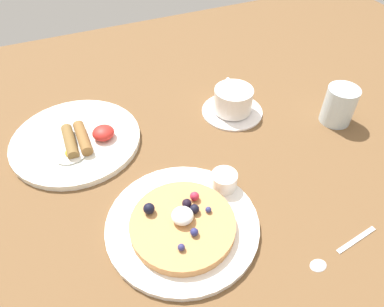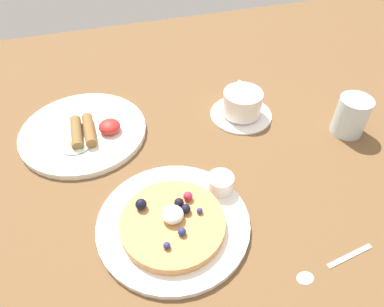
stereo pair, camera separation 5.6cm
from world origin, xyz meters
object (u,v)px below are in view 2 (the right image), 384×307
Objects in this scene: coffee_cup at (242,102)px; pancake_plate at (173,223)px; coffee_saucer at (241,114)px; syrup_ramekin at (221,183)px; water_glass at (352,117)px; teaspoon at (322,269)px; breakfast_plate at (84,132)px.

pancake_plate is at bearing -132.33° from coffee_cup.
coffee_cup is at bearing 47.67° from pancake_plate.
pancake_plate is 2.26× the size of coffee_cup.
syrup_ramekin is at bearing -121.77° from coffee_saucer.
syrup_ramekin is 0.56× the size of water_glass.
water_glass reaches higher than coffee_saucer.
breakfast_plate is at bearing 127.13° from teaspoon.
water_glass is (33.10, 8.19, 1.51)cm from syrup_ramekin.
breakfast_plate is 3.18× the size of water_glass.
teaspoon is at bearing -93.90° from coffee_cup.
pancake_plate is 3.07× the size of water_glass.
coffee_cup reaches higher than coffee_saucer.
breakfast_plate is 55.11cm from teaspoon.
breakfast_plate is at bearing 173.94° from coffee_saucer.
syrup_ramekin is at bearing -121.68° from coffee_cup.
coffee_saucer is (35.97, -3.82, -0.25)cm from breakfast_plate.
pancake_plate is 31.77cm from breakfast_plate.
syrup_ramekin is 34.14cm from water_glass.
teaspoon is (-2.71, -40.12, -0.18)cm from coffee_saucer.
syrup_ramekin is at bearing -166.10° from water_glass.
pancake_plate is at bearing -156.13° from syrup_ramekin.
pancake_plate is at bearing -132.44° from coffee_saucer.
pancake_plate is 1.80× the size of teaspoon.
syrup_ramekin is 33.78cm from breakfast_plate.
teaspoon is at bearing -52.87° from breakfast_plate.
syrup_ramekin is 0.34× the size of coffee_saucer.
coffee_saucer is (23.03, 25.19, -0.14)cm from pancake_plate.
teaspoon is at bearing -93.86° from coffee_saucer.
coffee_cup is (12.83, 20.79, 0.90)cm from syrup_ramekin.
teaspoon is at bearing -62.59° from syrup_ramekin.
syrup_ramekin reaches higher than breakfast_plate.
coffee_cup is at bearing -5.85° from breakfast_plate.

